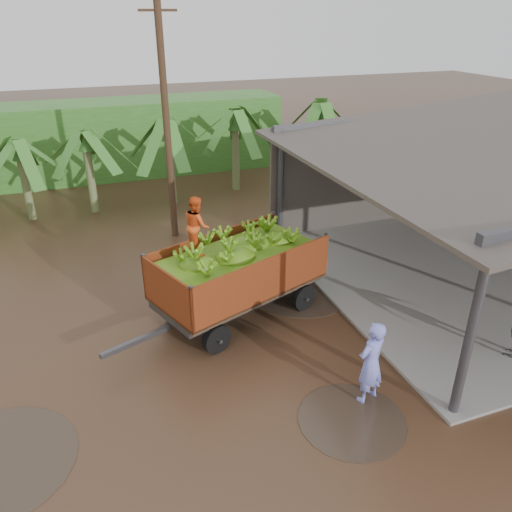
{
  "coord_description": "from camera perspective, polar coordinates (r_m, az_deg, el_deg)",
  "views": [
    {
      "loc": [
        -1.25,
        -9.66,
        7.52
      ],
      "look_at": [
        3.0,
        1.92,
        1.43
      ],
      "focal_mm": 35.0,
      "sensor_mm": 36.0,
      "label": 1
    }
  ],
  "objects": [
    {
      "name": "man_blue",
      "position": [
        10.84,
        13.0,
        -11.76
      ],
      "size": [
        0.82,
        0.66,
        1.93
      ],
      "primitive_type": "imported",
      "rotation": [
        0.0,
        0.0,
        3.47
      ],
      "color": "#767DD8",
      "rests_on": "ground"
    },
    {
      "name": "ground",
      "position": [
        12.31,
        -10.3,
        -11.89
      ],
      "size": [
        100.0,
        100.0,
        0.0
      ],
      "primitive_type": "plane",
      "color": "black",
      "rests_on": "ground"
    },
    {
      "name": "utility_pole",
      "position": [
        17.57,
        -10.2,
        14.73
      ],
      "size": [
        1.2,
        0.24,
        8.14
      ],
      "color": "#47301E",
      "rests_on": "ground"
    },
    {
      "name": "banana_trailer",
      "position": [
        13.17,
        -2.03,
        -1.63
      ],
      "size": [
        6.27,
        3.61,
        3.55
      ],
      "rotation": [
        0.0,
        0.0,
        0.36
      ],
      "color": "#9D3A16",
      "rests_on": "ground"
    },
    {
      "name": "hedge_north",
      "position": [
        26.31,
        -21.78,
        11.89
      ],
      "size": [
        22.0,
        3.0,
        3.6
      ],
      "primitive_type": "cube",
      "color": "#2D661E",
      "rests_on": "ground"
    }
  ]
}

